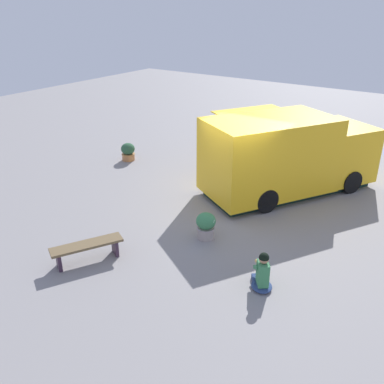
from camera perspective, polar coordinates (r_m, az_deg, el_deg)
The scene contains 6 objects.
ground_plane at distance 12.68m, azimuth 5.47°, elevation -1.84°, with size 40.00×40.00×0.00m, color gray.
food_truck at distance 13.48m, azimuth 12.75°, elevation 4.71°, with size 4.75×5.83×2.45m.
person_customer at distance 9.18m, azimuth 9.50°, elevation -10.87°, with size 0.69×0.75×0.88m.
planter_flowering_near at distance 16.32m, azimuth -8.66°, elevation 5.44°, with size 0.52×0.52×0.68m.
planter_flowering_far at distance 10.81m, azimuth 1.90°, elevation -4.50°, with size 0.51×0.51×0.70m.
plaza_bench at distance 10.18m, azimuth -14.04°, elevation -7.37°, with size 1.14×1.66×0.47m.
Camera 1 is at (-5.44, 9.98, 5.62)m, focal length 39.34 mm.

